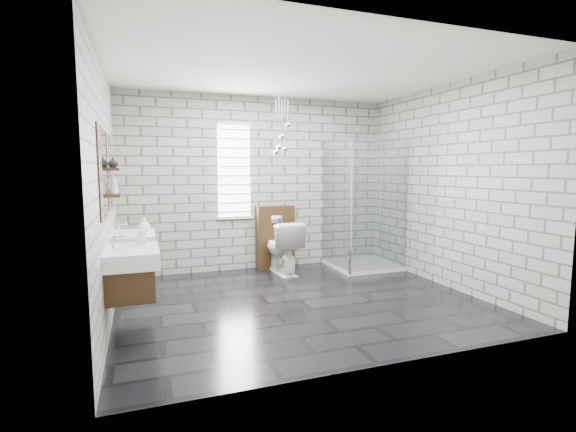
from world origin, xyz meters
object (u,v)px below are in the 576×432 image
cistern_panel (275,237)px  vanity_left (128,259)px  vanity_right (130,241)px  shower_enclosure (361,237)px  toilet (282,247)px

cistern_panel → vanity_left: bearing=-134.1°
vanity_right → cistern_panel: size_ratio=1.57×
vanity_left → vanity_right: size_ratio=1.00×
vanity_left → shower_enclosure: (3.41, 1.69, -0.25)m
vanity_left → shower_enclosure: size_ratio=0.77×
vanity_right → shower_enclosure: 3.48m
vanity_right → toilet: (2.14, 0.83, -0.36)m
vanity_left → cistern_panel: vanity_left is taller
vanity_left → vanity_right: same height
shower_enclosure → vanity_right: bearing=-168.7°
vanity_left → cistern_panel: 3.09m
vanity_left → cistern_panel: (2.14, 2.21, -0.26)m
vanity_right → toilet: 2.32m
cistern_panel → toilet: 0.38m
vanity_left → toilet: (2.14, 1.84, -0.36)m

